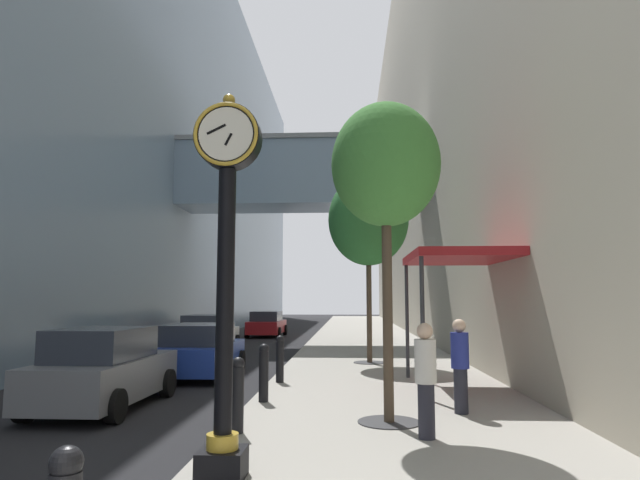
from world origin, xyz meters
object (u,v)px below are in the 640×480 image
at_px(street_clock, 226,260).
at_px(street_tree_near, 386,167).
at_px(car_blue_mid, 200,351).
at_px(car_grey_near, 104,369).
at_px(car_white_far, 208,333).
at_px(pedestrian_walking, 460,363).
at_px(bollard_fourth, 264,371).
at_px(bollard_fifth, 280,358).
at_px(bollard_third, 238,393).
at_px(street_tree_mid_near, 368,220).
at_px(pedestrian_by_clock, 426,376).
at_px(car_red_trailing, 267,324).

relative_size(street_clock, street_tree_near, 0.83).
height_order(street_clock, car_blue_mid, street_clock).
distance_m(street_tree_near, car_grey_near, 7.20).
xyz_separation_m(street_tree_near, car_white_far, (-6.94, 14.09, -3.91)).
xyz_separation_m(pedestrian_walking, car_blue_mid, (-6.56, 5.51, -0.32)).
height_order(bollard_fourth, car_grey_near, car_grey_near).
distance_m(bollard_fifth, pedestrian_walking, 5.36).
height_order(street_tree_near, car_grey_near, street_tree_near).
distance_m(street_clock, bollard_third, 3.01).
bearing_deg(street_tree_mid_near, bollard_third, -104.24).
xyz_separation_m(street_clock, car_white_far, (-4.73, 17.20, -1.98)).
bearing_deg(pedestrian_by_clock, bollard_fifth, 118.40).
bearing_deg(pedestrian_walking, car_grey_near, 174.13).
distance_m(street_clock, car_red_trailing, 27.29).
bearing_deg(bollard_fourth, pedestrian_by_clock, -43.71).
relative_size(bollard_third, pedestrian_by_clock, 0.68).
xyz_separation_m(street_tree_mid_near, car_blue_mid, (-5.14, -2.62, -4.28)).
bearing_deg(bollard_fourth, car_grey_near, -176.25).
bearing_deg(street_clock, car_grey_near, 127.72).
bearing_deg(car_white_far, street_tree_near, -63.77).
height_order(street_tree_near, car_white_far, street_tree_near).
relative_size(bollard_third, car_grey_near, 0.29).
xyz_separation_m(bollard_third, car_blue_mid, (-2.64, 7.22, -0.01)).
height_order(pedestrian_by_clock, car_grey_near, pedestrian_by_clock).
distance_m(pedestrian_walking, car_white_far, 15.67).
height_order(bollard_fourth, street_tree_mid_near, street_tree_mid_near).
xyz_separation_m(bollard_fourth, pedestrian_by_clock, (3.00, -2.87, 0.32)).
distance_m(bollard_fourth, street_tree_near, 4.99).
xyz_separation_m(bollard_fifth, street_tree_mid_near, (2.50, 4.48, 4.28)).
bearing_deg(pedestrian_walking, car_red_trailing, 107.44).
bearing_deg(bollard_fifth, car_grey_near, -139.12).
bearing_deg(car_red_trailing, bollard_fourth, -81.45).
xyz_separation_m(car_grey_near, car_white_far, (-1.09, 12.51, -0.03)).
relative_size(pedestrian_by_clock, car_blue_mid, 0.42).
relative_size(street_tree_mid_near, car_grey_near, 1.59).
bearing_deg(bollard_fourth, bollard_third, -90.00).
bearing_deg(bollard_third, car_blue_mid, 110.09).
height_order(pedestrian_by_clock, car_white_far, pedestrian_by_clock).
bearing_deg(bollard_fourth, pedestrian_walking, -13.87).
bearing_deg(street_clock, car_white_far, 105.36).
bearing_deg(pedestrian_walking, car_white_far, 122.24).
distance_m(pedestrian_by_clock, car_white_far, 16.89).
bearing_deg(car_white_far, pedestrian_by_clock, -63.84).
bearing_deg(car_red_trailing, bollard_fifth, -80.29).
distance_m(street_tree_mid_near, car_blue_mid, 7.18).
relative_size(bollard_fifth, pedestrian_walking, 0.68).
bearing_deg(car_grey_near, bollard_fifth, 40.88).
bearing_deg(bollard_fourth, car_blue_mid, 120.18).
xyz_separation_m(bollard_fourth, street_tree_mid_near, (2.50, 7.16, 4.28)).
xyz_separation_m(bollard_third, car_white_far, (-4.44, 14.97, 0.02)).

